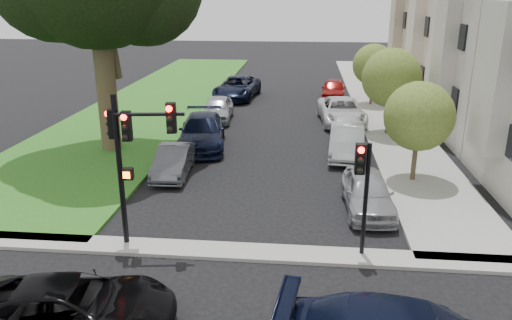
# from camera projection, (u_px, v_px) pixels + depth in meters

# --- Properties ---
(ground) EXTENTS (140.00, 140.00, 0.00)m
(ground) POSITION_uv_depth(u_px,v_px,m) (237.00, 291.00, 13.23)
(ground) COLOR black
(ground) RESTS_ON ground
(grass_strip) EXTENTS (8.00, 44.00, 0.12)m
(grass_strip) POSITION_uv_depth(u_px,v_px,m) (160.00, 99.00, 36.67)
(grass_strip) COLOR #286521
(grass_strip) RESTS_ON ground
(sidewalk_right) EXTENTS (3.50, 44.00, 0.12)m
(sidewalk_right) POSITION_uv_depth(u_px,v_px,m) (378.00, 103.00, 35.20)
(sidewalk_right) COLOR #9B978F
(sidewalk_right) RESTS_ON ground
(sidewalk_cross) EXTENTS (60.00, 1.00, 0.12)m
(sidewalk_cross) POSITION_uv_depth(u_px,v_px,m) (246.00, 252.00, 15.10)
(sidewalk_cross) COLOR #9B978F
(sidewalk_cross) RESTS_ON ground
(house_c) EXTENTS (7.70, 7.55, 15.97)m
(house_c) POSITION_uv_depth(u_px,v_px,m) (480.00, 2.00, 31.52)
(house_c) COLOR beige
(house_c) RESTS_ON ground
(house_d) EXTENTS (7.70, 7.55, 15.97)m
(house_d) POSITION_uv_depth(u_px,v_px,m) (448.00, 0.00, 38.59)
(house_d) COLOR tan
(house_d) RESTS_ON ground
(small_tree_a) EXTENTS (2.81, 2.81, 4.21)m
(small_tree_a) POSITION_uv_depth(u_px,v_px,m) (419.00, 116.00, 19.97)
(small_tree_a) COLOR brown
(small_tree_a) RESTS_ON ground
(small_tree_b) EXTENTS (3.17, 3.17, 4.76)m
(small_tree_b) POSITION_uv_depth(u_px,v_px,m) (392.00, 78.00, 26.62)
(small_tree_b) COLOR brown
(small_tree_b) RESTS_ON ground
(small_tree_c) EXTENTS (2.82, 2.82, 4.23)m
(small_tree_c) POSITION_uv_depth(u_px,v_px,m) (373.00, 65.00, 33.91)
(small_tree_c) COLOR brown
(small_tree_c) RESTS_ON ground
(traffic_signal_main) EXTENTS (2.34, 0.61, 4.78)m
(traffic_signal_main) POSITION_uv_depth(u_px,v_px,m) (130.00, 145.00, 14.60)
(traffic_signal_main) COLOR black
(traffic_signal_main) RESTS_ON ground
(traffic_signal_secondary) EXTENTS (0.45, 0.36, 3.55)m
(traffic_signal_secondary) POSITION_uv_depth(u_px,v_px,m) (363.00, 179.00, 14.19)
(traffic_signal_secondary) COLOR black
(traffic_signal_secondary) RESTS_ON ground
(car_cross_near) EXTENTS (5.12, 2.97, 1.34)m
(car_cross_near) POSITION_uv_depth(u_px,v_px,m) (70.00, 308.00, 11.41)
(car_cross_near) COLOR black
(car_cross_near) RESTS_ON ground
(car_parked_0) EXTENTS (1.79, 4.15, 1.39)m
(car_parked_0) POSITION_uv_depth(u_px,v_px,m) (368.00, 193.00, 17.91)
(car_parked_0) COLOR #999BA0
(car_parked_0) RESTS_ON ground
(car_parked_1) EXTENTS (1.94, 4.64, 1.49)m
(car_parked_1) POSITION_uv_depth(u_px,v_px,m) (347.00, 141.00, 23.88)
(car_parked_1) COLOR #999BA0
(car_parked_1) RESTS_ON ground
(car_parked_2) EXTENTS (2.96, 5.60, 1.50)m
(car_parked_2) POSITION_uv_depth(u_px,v_px,m) (341.00, 111.00, 29.89)
(car_parked_2) COLOR silver
(car_parked_2) RESTS_ON ground
(car_parked_3) EXTENTS (1.99, 4.37, 1.45)m
(car_parked_3) POSITION_uv_depth(u_px,v_px,m) (334.00, 89.00, 36.70)
(car_parked_3) COLOR maroon
(car_parked_3) RESTS_ON ground
(car_parked_5) EXTENTS (1.55, 3.92, 1.27)m
(car_parked_5) POSITION_uv_depth(u_px,v_px,m) (174.00, 161.00, 21.42)
(car_parked_5) COLOR #3F4247
(car_parked_5) RESTS_ON ground
(car_parked_6) EXTENTS (3.01, 5.78, 1.60)m
(car_parked_6) POSITION_uv_depth(u_px,v_px,m) (202.00, 132.00, 25.29)
(car_parked_6) COLOR black
(car_parked_6) RESTS_ON ground
(car_parked_7) EXTENTS (1.96, 4.39, 1.47)m
(car_parked_7) POSITION_uv_depth(u_px,v_px,m) (217.00, 109.00, 30.57)
(car_parked_7) COLOR #999BA0
(car_parked_7) RESTS_ON ground
(car_parked_8) EXTENTS (3.26, 6.03, 1.60)m
(car_parked_8) POSITION_uv_depth(u_px,v_px,m) (237.00, 87.00, 36.92)
(car_parked_8) COLOR black
(car_parked_8) RESTS_ON ground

